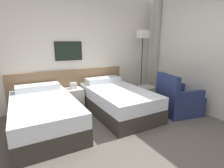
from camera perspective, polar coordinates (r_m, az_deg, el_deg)
ground_plane at (r=2.83m, az=6.99°, el=-19.86°), size 16.00×16.00×0.00m
wall_headboard at (r=4.45m, az=-10.58°, el=10.08°), size 10.00×0.10×2.70m
bed_near_door at (r=3.46m, az=-21.24°, el=-8.98°), size 1.09×1.94×0.67m
bed_near_window at (r=3.93m, az=1.72°, el=-5.34°), size 1.09×1.94×0.67m
nightstand at (r=4.28m, az=-12.26°, el=-4.45°), size 0.39×0.39×0.62m
floor_lamp at (r=4.94m, az=9.97°, el=13.66°), size 0.24×0.24×1.86m
side_table at (r=4.33m, az=11.16°, el=-2.82°), size 0.41×0.41×0.50m
armchair at (r=4.14m, az=20.73°, el=-5.24°), size 0.91×0.84×0.90m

